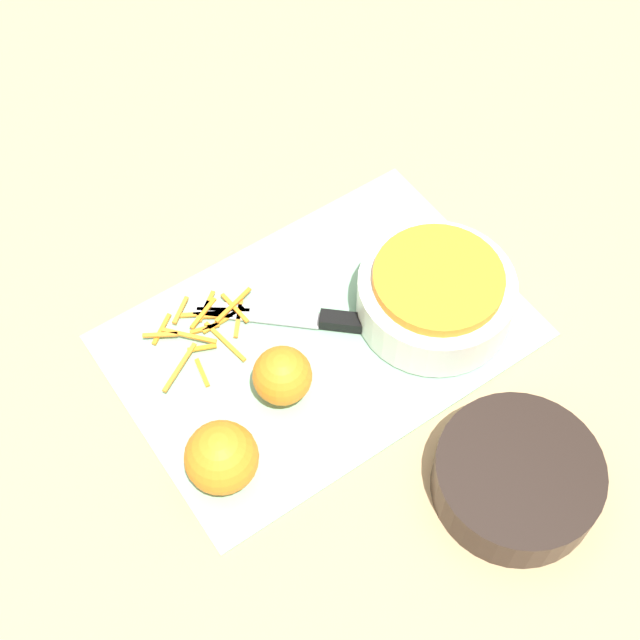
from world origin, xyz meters
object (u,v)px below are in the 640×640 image
(orange_right, at_px, (222,458))
(bowl_speckled, at_px, (436,294))
(bowl_dark, at_px, (517,478))
(knife, at_px, (341,322))
(orange_left, at_px, (282,376))

(orange_right, bearing_deg, bowl_speckled, -173.32)
(bowl_speckled, xyz_separation_m, orange_right, (0.32, 0.04, 0.00))
(bowl_dark, bearing_deg, bowl_speckled, -107.40)
(knife, height_order, orange_right, orange_right)
(knife, relative_size, orange_right, 2.64)
(bowl_dark, height_order, orange_right, orange_right)
(bowl_speckled, height_order, bowl_dark, bowl_speckled)
(bowl_speckled, relative_size, knife, 0.89)
(orange_left, relative_size, orange_right, 0.85)
(orange_left, bearing_deg, bowl_speckled, 176.77)
(orange_right, bearing_deg, bowl_dark, 142.45)
(knife, relative_size, orange_left, 3.09)
(knife, height_order, orange_left, orange_left)
(bowl_speckled, xyz_separation_m, knife, (0.10, -0.05, -0.03))
(orange_left, xyz_separation_m, orange_right, (0.11, 0.05, 0.01))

